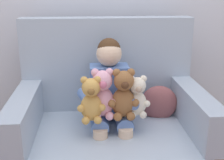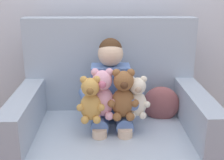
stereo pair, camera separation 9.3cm
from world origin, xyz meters
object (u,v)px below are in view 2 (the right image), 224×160
(plush_pink, at_px, (102,95))
(plush_cream, at_px, (137,98))
(seated_child, at_px, (112,95))
(armchair, at_px, (111,134))
(plush_honey, at_px, (91,100))
(throw_pillow, at_px, (161,104))
(plush_brown, at_px, (123,96))

(plush_pink, bearing_deg, plush_cream, 17.88)
(plush_pink, bearing_deg, seated_child, 82.56)
(armchair, relative_size, plush_pink, 3.87)
(seated_child, distance_m, plush_pink, 0.15)
(plush_cream, distance_m, plush_pink, 0.22)
(armchair, distance_m, plush_honey, 0.39)
(seated_child, relative_size, throw_pillow, 3.17)
(seated_child, bearing_deg, armchair, -125.49)
(plush_honey, bearing_deg, plush_pink, 14.27)
(plush_brown, relative_size, plush_cream, 1.19)
(seated_child, xyz_separation_m, plush_pink, (-0.06, -0.13, 0.05))
(armchair, height_order, plush_cream, armchair)
(seated_child, distance_m, plush_brown, 0.17)
(armchair, distance_m, plush_pink, 0.36)
(armchair, xyz_separation_m, throw_pillow, (0.36, 0.10, 0.18))
(armchair, bearing_deg, throw_pillow, 15.58)
(seated_child, distance_m, throw_pillow, 0.39)
(plush_pink, height_order, plush_honey, plush_pink)
(armchair, relative_size, plush_honey, 4.31)
(plush_brown, height_order, plush_cream, plush_brown)
(armchair, relative_size, plush_brown, 3.87)
(seated_child, distance_m, plush_cream, 0.20)
(plush_pink, relative_size, throw_pillow, 1.24)
(seated_child, relative_size, plush_cream, 3.05)
(armchair, xyz_separation_m, plush_honey, (-0.13, -0.18, 0.32))
(armchair, xyz_separation_m, plush_pink, (-0.06, -0.12, 0.34))
(plush_honey, bearing_deg, armchair, 31.69)
(armchair, height_order, throw_pillow, armchair)
(armchair, bearing_deg, plush_cream, -36.80)
(plush_cream, xyz_separation_m, plush_pink, (-0.22, -0.00, 0.02))
(plush_cream, relative_size, throw_pillow, 1.04)
(plush_honey, height_order, throw_pillow, plush_honey)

